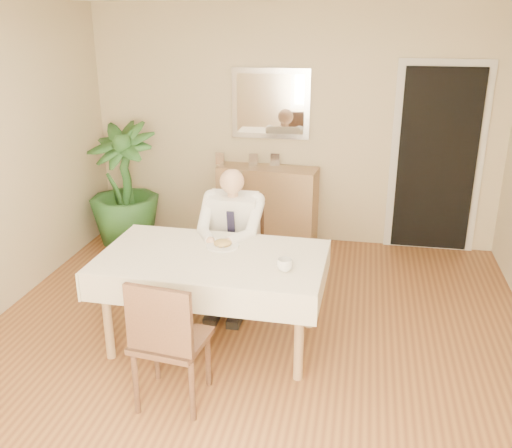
% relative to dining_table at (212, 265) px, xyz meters
% --- Properties ---
extents(room, '(5.00, 5.02, 2.60)m').
position_rel_dining_table_xyz_m(room, '(0.30, -0.14, 0.63)').
color(room, brown).
rests_on(room, ground).
extents(window, '(1.34, 0.04, 1.44)m').
position_rel_dining_table_xyz_m(window, '(0.30, -2.61, 0.78)').
color(window, beige).
rests_on(window, room).
extents(doorway, '(0.96, 0.07, 2.10)m').
position_rel_dining_table_xyz_m(doorway, '(1.85, 2.33, 0.33)').
color(doorway, beige).
rests_on(doorway, ground).
extents(mirror, '(0.86, 0.04, 0.76)m').
position_rel_dining_table_xyz_m(mirror, '(0.05, 2.33, 0.88)').
color(mirror, silver).
rests_on(mirror, room).
extents(dining_table, '(1.74, 1.05, 0.75)m').
position_rel_dining_table_xyz_m(dining_table, '(0.00, 0.00, 0.00)').
color(dining_table, '#997247').
rests_on(dining_table, ground).
extents(chair_far, '(0.49, 0.49, 0.93)m').
position_rel_dining_table_xyz_m(chair_far, '(0.00, 0.88, -0.14)').
color(chair_far, '#472B1D').
rests_on(chair_far, ground).
extents(chair_near, '(0.50, 0.50, 0.94)m').
position_rel_dining_table_xyz_m(chair_near, '(-0.08, -0.84, -0.14)').
color(chair_near, '#472B1D').
rests_on(chair_near, ground).
extents(seated_man, '(0.48, 0.72, 1.24)m').
position_rel_dining_table_xyz_m(seated_man, '(0.00, 0.59, 0.02)').
color(seated_man, white).
rests_on(seated_man, ground).
extents(plate, '(0.26, 0.26, 0.02)m').
position_rel_dining_table_xyz_m(plate, '(0.04, 0.18, 0.09)').
color(plate, white).
rests_on(plate, dining_table).
extents(food, '(0.14, 0.14, 0.06)m').
position_rel_dining_table_xyz_m(food, '(0.04, 0.18, 0.11)').
color(food, olive).
rests_on(food, dining_table).
extents(knife, '(0.01, 0.13, 0.01)m').
position_rel_dining_table_xyz_m(knife, '(0.08, 0.12, 0.11)').
color(knife, silver).
rests_on(knife, dining_table).
extents(fork, '(0.01, 0.13, 0.01)m').
position_rel_dining_table_xyz_m(fork, '(-0.00, 0.12, 0.11)').
color(fork, silver).
rests_on(fork, dining_table).
extents(coffee_mug, '(0.14, 0.14, 0.09)m').
position_rel_dining_table_xyz_m(coffee_mug, '(0.58, -0.17, 0.13)').
color(coffee_mug, white).
rests_on(coffee_mug, dining_table).
extents(sideboard, '(1.13, 0.48, 0.88)m').
position_rel_dining_table_xyz_m(sideboard, '(0.05, 2.18, -0.23)').
color(sideboard, '#997247').
rests_on(sideboard, ground).
extents(photo_frame_left, '(0.10, 0.02, 0.14)m').
position_rel_dining_table_xyz_m(photo_frame_left, '(-0.49, 2.21, 0.28)').
color(photo_frame_left, silver).
rests_on(photo_frame_left, sideboard).
extents(photo_frame_center, '(0.10, 0.02, 0.14)m').
position_rel_dining_table_xyz_m(photo_frame_center, '(-0.11, 2.22, 0.28)').
color(photo_frame_center, silver).
rests_on(photo_frame_center, sideboard).
extents(photo_frame_right, '(0.10, 0.02, 0.14)m').
position_rel_dining_table_xyz_m(photo_frame_right, '(0.12, 2.27, 0.28)').
color(photo_frame_right, silver).
rests_on(photo_frame_right, sideboard).
extents(potted_palm, '(0.88, 0.88, 1.37)m').
position_rel_dining_table_xyz_m(potted_palm, '(-1.51, 1.83, 0.02)').
color(potted_palm, '#224E1F').
rests_on(potted_palm, ground).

